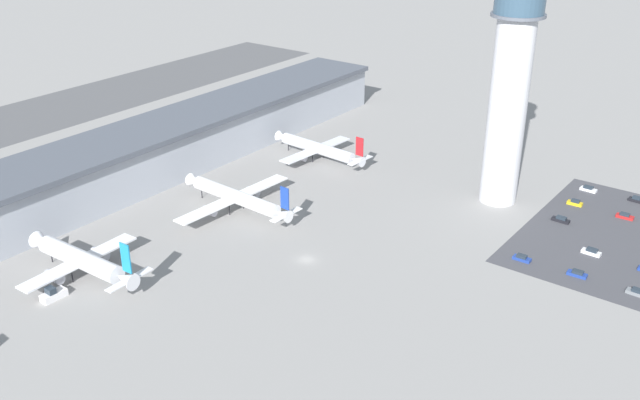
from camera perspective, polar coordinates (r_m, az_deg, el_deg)
The scene contains 17 objects.
ground_plane at distance 175.17m, azimuth -1.08°, elevation -4.79°, with size 1000.00×1000.00×0.00m, color gray.
terminal_building at distance 217.70m, azimuth -15.81°, elevation 2.76°, with size 227.80×25.00×15.97m.
control_tower at distance 201.16m, azimuth 14.94°, elevation 8.58°, with size 14.21×14.21×66.21m.
parking_lot_surface at distance 201.00m, azimuth 22.10°, elevation -2.64°, with size 64.00×40.00×0.01m, color #424247.
airplane_gate_bravo at distance 174.98m, azimuth -18.54°, elevation -4.58°, with size 30.98×34.98×13.81m.
airplane_gate_charlie at distance 198.39m, azimuth -6.73°, elevation 0.22°, with size 39.86×39.10×12.62m.
airplane_gate_delta at distance 232.99m, azimuth -0.16°, elevation 4.14°, with size 30.27×36.97×11.96m.
service_truck_fuel at distance 170.28m, azimuth -20.56°, elevation -7.10°, with size 5.73×2.75×3.08m.
car_white_wagon at distance 212.24m, azimuth 23.21°, elevation -1.20°, with size 1.95×4.61×1.43m.
car_silver_sedan at distance 181.50m, azimuth 15.84°, elevation -4.50°, with size 1.96×4.37×1.37m.
car_black_suv at distance 224.05m, azimuth 23.97°, elevation 0.03°, with size 2.07×4.14×1.50m.
car_grey_coupe at distance 215.31m, azimuth 19.72°, elevation -0.22°, with size 1.90×4.24×1.59m.
car_red_hatchback at distance 226.09m, azimuth 20.68°, elevation 0.82°, with size 2.12×4.81×1.47m.
car_maroon_suv at distance 176.29m, azimuth 24.06°, elevation -6.78°, with size 1.97×4.83×1.48m.
car_green_van at distance 178.79m, azimuth 19.89°, elevation -5.58°, with size 2.07×4.62×1.40m.
car_blue_compact at distance 189.59m, azimuth 20.89°, elevation -3.90°, with size 1.94×4.69×1.59m.
car_navy_sedan at distance 203.89m, azimuth 18.71°, elevation -1.50°, with size 1.87×4.78×1.49m.
Camera 1 is at (-119.55, -93.93, 86.98)m, focal length 40.00 mm.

